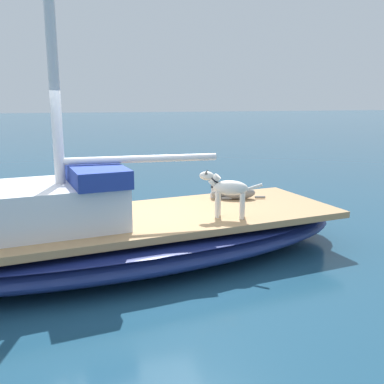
{
  "coord_description": "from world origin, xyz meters",
  "views": [
    {
      "loc": [
        -6.38,
        0.48,
        2.44
      ],
      "look_at": [
        0.0,
        -1.0,
        1.01
      ],
      "focal_mm": 41.63,
      "sensor_mm": 36.0,
      "label": 1
    }
  ],
  "objects": [
    {
      "name": "dog_grey",
      "position": [
        0.83,
        -1.98,
        0.77
      ],
      "size": [
        0.36,
        0.95,
        0.22
      ],
      "color": "gray",
      "rests_on": "sailboat_main"
    },
    {
      "name": "dog_white",
      "position": [
        -0.25,
        -1.47,
        1.08
      ],
      "size": [
        0.47,
        0.89,
        0.7
      ],
      "color": "silver",
      "rests_on": "sailboat_main"
    },
    {
      "name": "cabin_house",
      "position": [
        -0.22,
        1.1,
        1.01
      ],
      "size": [
        1.78,
        2.45,
        0.84
      ],
      "color": "silver",
      "rests_on": "sailboat_main"
    },
    {
      "name": "ground_plane",
      "position": [
        0.0,
        0.0,
        0.0
      ],
      "size": [
        120.0,
        120.0,
        0.0
      ],
      "primitive_type": "plane",
      "color": "navy"
    },
    {
      "name": "deck_winch",
      "position": [
        1.04,
        -1.66,
        0.76
      ],
      "size": [
        0.16,
        0.16,
        0.21
      ],
      "color": "#B7B7BC",
      "rests_on": "sailboat_main"
    },
    {
      "name": "sailboat_main",
      "position": [
        0.0,
        0.0,
        0.34
      ],
      "size": [
        3.8,
        7.57,
        0.66
      ],
      "color": "navy",
      "rests_on": "ground"
    }
  ]
}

